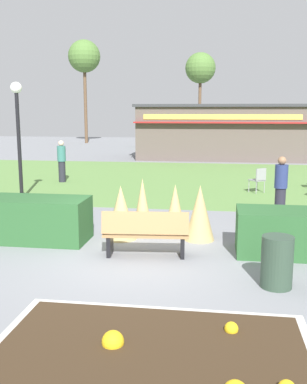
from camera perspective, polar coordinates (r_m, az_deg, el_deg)
ground_plane at (r=9.01m, az=-2.65°, el=-8.29°), size 80.00×80.00×0.00m
lawn_patch at (r=19.13m, az=3.30°, el=1.66°), size 36.00×12.00×0.01m
flower_bed at (r=5.57m, az=-0.13°, el=-19.72°), size 3.81×2.24×0.32m
park_bench at (r=8.91m, az=-1.00°, el=-5.27°), size 1.74×0.67×0.95m
hedge_left at (r=10.33m, az=-14.52°, el=-3.39°), size 2.24×1.10×0.97m
hedge_right at (r=9.49m, az=17.99°, el=-4.97°), size 2.46×1.10×0.91m
ornamental_grass_behind_left at (r=10.07m, az=5.92°, el=-2.65°), size 0.67×0.67×1.25m
ornamental_grass_behind_right at (r=10.14m, az=-4.16°, el=-2.61°), size 0.71×0.71×1.22m
ornamental_grass_behind_center at (r=10.42m, az=2.77°, el=-2.30°), size 0.55×0.55×1.20m
ornamental_grass_behind_far at (r=10.40m, az=-1.40°, el=-1.91°), size 0.50×0.50×1.34m
lamppost_mid at (r=15.15m, az=-16.84°, el=8.06°), size 0.36×0.36×3.77m
trash_bin at (r=7.70m, az=15.42°, el=-8.57°), size 0.52×0.52×0.86m
food_kiosk at (r=27.53m, az=8.53°, el=7.61°), size 10.03×4.45×3.25m
cafe_chair_center at (r=16.22m, az=13.23°, el=1.72°), size 0.62×0.62×0.89m
person_strolling at (r=12.37m, az=15.88°, el=0.55°), size 0.34×0.34×1.69m
person_standing at (r=18.61m, az=-11.60°, el=3.89°), size 0.34×0.34×1.69m
parked_car_west_slot at (r=36.15m, az=1.34°, el=6.76°), size 4.29×2.23×1.20m
parked_car_center_slot at (r=35.88m, az=9.15°, el=6.61°), size 4.25×2.15×1.20m
tree_right_bg at (r=43.06m, az=5.98°, el=15.32°), size 2.80×2.80×8.16m
tree_center_bg at (r=41.29m, az=-8.80°, el=16.57°), size 2.80×2.80×8.96m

